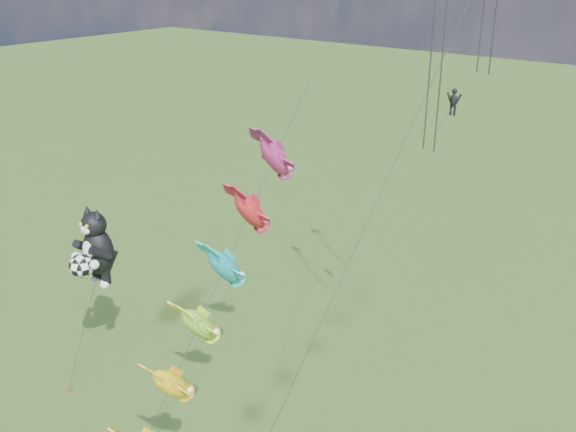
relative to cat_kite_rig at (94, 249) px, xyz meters
The scene contains 4 objects.
ground 10.34m from the cat_kite_rig, 91.19° to the right, with size 300.00×300.00×0.00m, color #1D3E0F.
cat_kite_rig is the anchor object (origin of this frame).
fish_windsock_rig 12.35m from the cat_kite_rig, 11.22° to the right, with size 1.15×15.97×19.19m.
parafoil_rig 22.58m from the cat_kite_rig, 32.47° to the left, with size 4.25×17.28×27.04m.
Camera 1 is at (29.94, -14.58, 24.89)m, focal length 40.00 mm.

